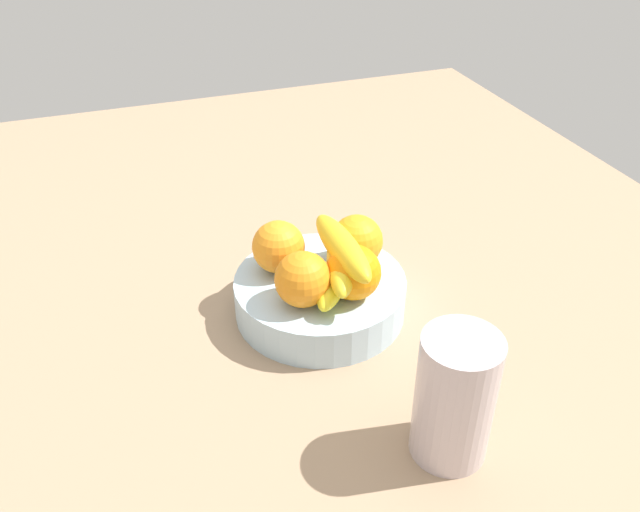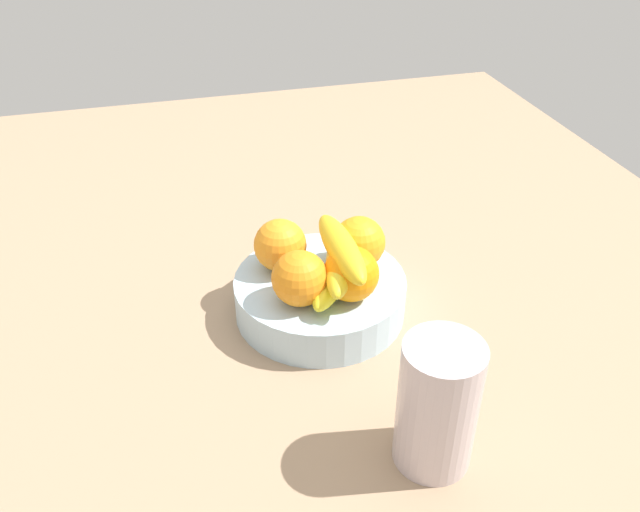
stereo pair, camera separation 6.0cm
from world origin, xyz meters
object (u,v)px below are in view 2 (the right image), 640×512
object	(u,v)px
orange_front_left	(280,245)
orange_center	(349,274)
orange_front_right	(300,278)
orange_back_left	(359,242)
fruit_bowl	(320,295)
banana_bunch	(339,261)
thermos_tumbler	(437,405)

from	to	relation	value
orange_front_left	orange_center	size ratio (longest dim) A/B	1.00
orange_front_right	orange_back_left	xyz separation A→B (cm)	(-6.35, 10.33, 0.00)
fruit_bowl	banana_bunch	size ratio (longest dim) A/B	1.40
fruit_bowl	orange_back_left	world-z (taller)	orange_back_left
orange_center	banana_bunch	bearing A→B (deg)	-170.22
orange_center	banana_bunch	world-z (taller)	banana_bunch
thermos_tumbler	fruit_bowl	bearing A→B (deg)	-169.34
orange_back_left	banana_bunch	distance (cm)	6.04
orange_front_left	thermos_tumbler	world-z (taller)	thermos_tumbler
orange_front_left	orange_center	xyz separation A→B (cm)	(9.36, 7.36, 0.00)
orange_front_left	orange_back_left	bearing A→B (deg)	78.64
banana_bunch	fruit_bowl	bearing A→B (deg)	-133.83
orange_front_left	fruit_bowl	bearing A→B (deg)	46.77
orange_back_left	banana_bunch	xyz separation A→B (cm)	(4.26, -4.26, 0.39)
orange_front_left	orange_front_right	xyz separation A→B (cm)	(8.59, 0.80, 0.00)
orange_center	orange_front_left	bearing A→B (deg)	-141.82
orange_center	fruit_bowl	bearing A→B (deg)	-151.73
orange_back_left	banana_bunch	bearing A→B (deg)	-44.96
orange_front_left	orange_center	distance (cm)	11.91
orange_back_left	thermos_tumbler	world-z (taller)	thermos_tumbler
orange_front_left	thermos_tumbler	size ratio (longest dim) A/B	0.47
orange_back_left	fruit_bowl	bearing A→B (deg)	-71.18
fruit_bowl	orange_front_right	size ratio (longest dim) A/B	3.23
orange_front_right	orange_back_left	world-z (taller)	same
orange_front_right	banana_bunch	xyz separation A→B (cm)	(-2.09, 6.07, 0.39)
banana_bunch	thermos_tumbler	xyz separation A→B (cm)	(26.51, 3.22, -1.81)
orange_center	banana_bunch	distance (cm)	2.93
orange_front_left	banana_bunch	bearing A→B (deg)	46.58
thermos_tumbler	orange_center	bearing A→B (deg)	-173.43
orange_front_left	thermos_tumbler	bearing A→B (deg)	16.99
thermos_tumbler	orange_back_left	bearing A→B (deg)	178.07
fruit_bowl	orange_back_left	bearing A→B (deg)	108.82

